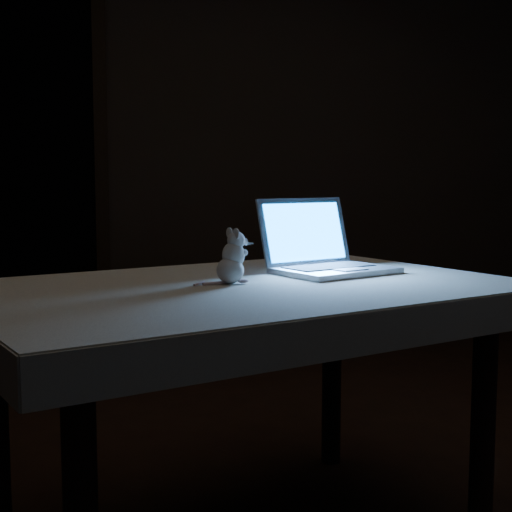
{
  "coord_description": "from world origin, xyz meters",
  "views": [
    {
      "loc": [
        -0.66,
        -2.07,
        1.01
      ],
      "look_at": [
        -0.23,
        -0.1,
        0.8
      ],
      "focal_mm": 52.0,
      "sensor_mm": 36.0,
      "label": 1
    }
  ],
  "objects": [
    {
      "name": "floor",
      "position": [
        0.0,
        0.0,
        0.0
      ],
      "size": [
        5.0,
        5.0,
        0.0
      ],
      "primitive_type": "plane",
      "color": "black",
      "rests_on": "ground"
    },
    {
      "name": "laptop",
      "position": [
        0.04,
        0.02,
        0.84
      ],
      "size": [
        0.42,
        0.4,
        0.23
      ],
      "primitive_type": null,
      "rotation": [
        0.0,
        0.0,
        0.41
      ],
      "color": "#AFAEB3",
      "rests_on": "tablecloth"
    },
    {
      "name": "plush_mouse",
      "position": [
        -0.3,
        -0.13,
        0.8
      ],
      "size": [
        0.14,
        0.14,
        0.15
      ],
      "primitive_type": null,
      "rotation": [
        0.0,
        0.0,
        0.38
      ],
      "color": "silver",
      "rests_on": "tablecloth"
    },
    {
      "name": "doorway",
      "position": [
        -1.1,
        2.5,
        1.06
      ],
      "size": [
        1.06,
        0.36,
        2.13
      ],
      "primitive_type": null,
      "color": "black",
      "rests_on": "back_wall"
    },
    {
      "name": "table",
      "position": [
        -0.27,
        -0.14,
        0.36
      ],
      "size": [
        1.56,
        1.28,
        0.72
      ],
      "primitive_type": null,
      "rotation": [
        0.0,
        0.0,
        0.36
      ],
      "color": "black",
      "rests_on": "floor"
    },
    {
      "name": "tablecloth",
      "position": [
        -0.26,
        -0.09,
        0.68
      ],
      "size": [
        1.73,
        1.54,
        0.09
      ],
      "primitive_type": null,
      "rotation": [
        0.0,
        0.0,
        0.51
      ],
      "color": "beige",
      "rests_on": "table"
    },
    {
      "name": "back_wall",
      "position": [
        0.0,
        2.5,
        1.3
      ],
      "size": [
        4.5,
        0.04,
        2.6
      ],
      "primitive_type": "cube",
      "color": "black",
      "rests_on": "ground"
    }
  ]
}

